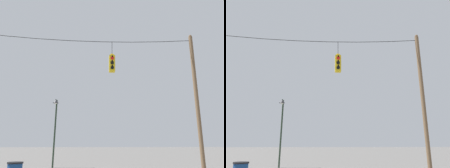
{
  "view_description": "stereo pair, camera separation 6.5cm",
  "coord_description": "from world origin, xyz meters",
  "views": [
    {
      "loc": [
        0.6,
        -12.42,
        1.63
      ],
      "look_at": [
        1.59,
        -0.44,
        4.93
      ],
      "focal_mm": 35.0,
      "sensor_mm": 36.0,
      "label": 1
    },
    {
      "loc": [
        0.67,
        -12.42,
        1.63
      ],
      "look_at": [
        1.59,
        -0.44,
        4.93
      ],
      "focal_mm": 35.0,
      "sensor_mm": 36.0,
      "label": 2
    }
  ],
  "objects": [
    {
      "name": "span_wire",
      "position": [
        0.0,
        -0.44,
        7.64
      ],
      "size": [
        13.04,
        0.03,
        0.34
      ],
      "color": "black"
    },
    {
      "name": "traffic_light_over_intersection",
      "position": [
        1.59,
        -0.44,
        6.18
      ],
      "size": [
        0.34,
        0.58,
        1.89
      ],
      "color": "yellow"
    },
    {
      "name": "utility_pole_right",
      "position": [
        6.52,
        -0.44,
        4.11
      ],
      "size": [
        0.23,
        0.23,
        8.24
      ],
      "color": "brown",
      "rests_on": "ground_plane"
    },
    {
      "name": "street_lamp",
      "position": [
        -2.22,
        3.92,
        3.38
      ],
      "size": [
        0.42,
        0.73,
        4.82
      ],
      "color": "#233323",
      "rests_on": "ground_plane"
    }
  ]
}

